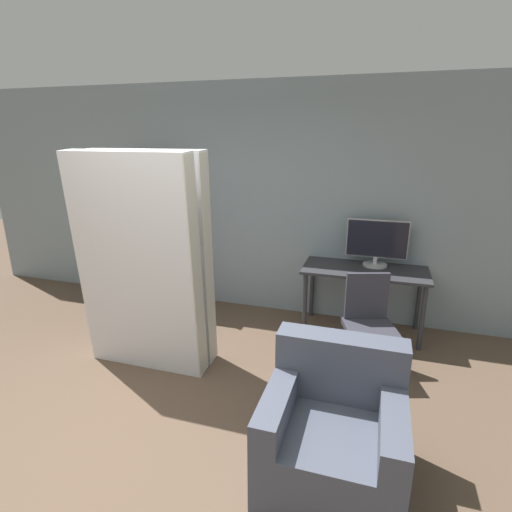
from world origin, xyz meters
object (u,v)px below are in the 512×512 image
(mattress_far, at_px, (153,259))
(bookshelf, at_px, (152,232))
(monitor, at_px, (377,242))
(armchair, at_px, (334,429))
(office_chair, at_px, (368,334))
(mattress_near, at_px, (138,267))

(mattress_far, bearing_deg, bookshelf, 121.74)
(monitor, distance_m, armchair, 2.32)
(bookshelf, distance_m, armchair, 3.49)
(office_chair, distance_m, armchair, 1.30)
(bookshelf, bearing_deg, armchair, -40.64)
(office_chair, relative_size, mattress_near, 0.45)
(mattress_far, height_order, armchair, mattress_far)
(bookshelf, relative_size, mattress_far, 0.91)
(monitor, relative_size, mattress_far, 0.32)
(bookshelf, xyz_separation_m, mattress_far, (0.79, -1.28, 0.09))
(bookshelf, bearing_deg, office_chair, -19.01)
(bookshelf, xyz_separation_m, mattress_near, (0.79, -1.52, 0.09))
(mattress_far, bearing_deg, armchair, -27.93)
(mattress_near, bearing_deg, armchair, -21.54)
(mattress_far, bearing_deg, mattress_near, -90.00)
(mattress_far, relative_size, armchair, 2.35)
(monitor, bearing_deg, armchair, -94.33)
(office_chair, xyz_separation_m, mattress_far, (-1.99, -0.32, 0.64))
(mattress_near, distance_m, armchair, 2.08)
(monitor, distance_m, bookshelf, 2.78)
(mattress_near, bearing_deg, monitor, 36.76)
(mattress_near, xyz_separation_m, armchair, (1.82, -0.72, -0.68))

